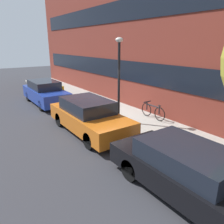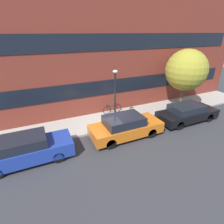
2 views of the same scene
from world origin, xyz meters
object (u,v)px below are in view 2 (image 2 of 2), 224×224
(parked_car_black, at_px, (187,113))
(bicycle, at_px, (112,109))
(lamp_post, at_px, (115,91))
(street_tree, at_px, (186,70))
(parked_car_orange, at_px, (125,127))
(fire_hydrant, at_px, (11,141))
(parked_car_blue, at_px, (26,149))

(parked_car_black, distance_m, bicycle, 5.46)
(bicycle, relative_size, lamp_post, 0.42)
(parked_car_black, xyz_separation_m, street_tree, (1.10, 1.77, 2.61))
(parked_car_black, relative_size, lamp_post, 1.21)
(parked_car_orange, relative_size, fire_hydrant, 6.24)
(lamp_post, bearing_deg, fire_hydrant, -179.40)
(bicycle, bearing_deg, parked_car_orange, 80.97)
(parked_car_blue, height_order, street_tree, street_tree)
(street_tree, bearing_deg, parked_car_black, -121.77)
(parked_car_black, bearing_deg, street_tree, 58.23)
(parked_car_blue, height_order, lamp_post, lamp_post)
(parked_car_black, distance_m, fire_hydrant, 11.40)
(parked_car_black, relative_size, bicycle, 2.88)
(parked_car_blue, bearing_deg, fire_hydrant, 118.43)
(parked_car_blue, distance_m, street_tree, 12.01)
(street_tree, bearing_deg, fire_hydrant, -178.61)
(parked_car_orange, relative_size, lamp_post, 1.19)
(bicycle, bearing_deg, lamp_post, 72.52)
(fire_hydrant, bearing_deg, bicycle, 13.93)
(bicycle, height_order, street_tree, street_tree)
(parked_car_blue, height_order, parked_car_black, parked_car_blue)
(parked_car_orange, bearing_deg, bicycle, 79.94)
(parked_car_orange, xyz_separation_m, street_tree, (6.10, 1.77, 2.56))
(fire_hydrant, bearing_deg, street_tree, 1.39)
(bicycle, distance_m, lamp_post, 2.62)
(street_tree, distance_m, lamp_post, 6.14)
(fire_hydrant, relative_size, bicycle, 0.45)
(bicycle, bearing_deg, parked_car_blue, 28.63)
(fire_hydrant, height_order, street_tree, street_tree)
(parked_car_black, relative_size, street_tree, 0.95)
(parked_car_blue, xyz_separation_m, fire_hydrant, (-0.79, 1.47, -0.22))
(parked_car_black, bearing_deg, fire_hydrant, 172.60)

